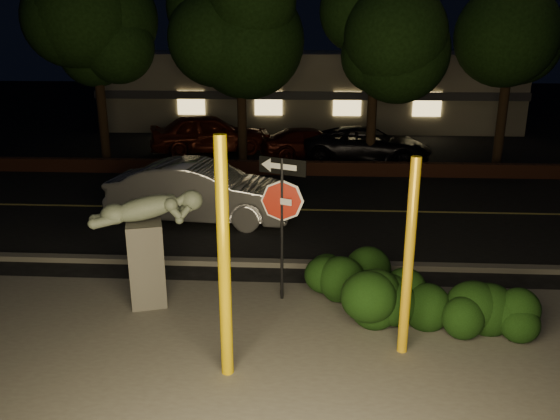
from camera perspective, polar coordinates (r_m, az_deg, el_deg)
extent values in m
plane|color=black|center=(18.75, 2.49, 2.75)|extent=(90.00, 90.00, 0.00)
cube|color=#4C4944|center=(8.58, 1.11, -16.24)|extent=(14.00, 6.00, 0.02)
cube|color=black|center=(15.87, 2.30, 0.01)|extent=(80.00, 8.00, 0.01)
cube|color=#B1A046|center=(15.86, 2.30, 0.05)|extent=(80.00, 0.12, 0.00)
cube|color=#4C4944|center=(12.00, 1.88, -5.64)|extent=(80.00, 0.25, 0.12)
cube|color=#4E2519|center=(19.95, 2.57, 4.39)|extent=(40.00, 0.35, 0.50)
cube|color=black|center=(25.58, 2.78, 6.76)|extent=(40.00, 12.00, 0.01)
cube|color=gray|center=(33.25, 3.02, 12.71)|extent=(22.00, 10.00, 4.00)
cube|color=#333338|center=(28.17, 2.92, 11.85)|extent=(22.00, 0.20, 0.40)
cube|color=#FFD87F|center=(28.95, -9.28, 11.00)|extent=(1.40, 0.08, 1.20)
cube|color=#FFD87F|center=(28.35, -1.21, 11.09)|extent=(1.40, 0.08, 1.20)
cube|color=#FFD87F|center=(28.31, 7.03, 10.96)|extent=(1.40, 0.08, 1.20)
cube|color=#FFD87F|center=(28.84, 15.13, 10.61)|extent=(1.40, 0.08, 1.20)
cylinder|color=black|center=(22.87, -18.05, 9.39)|extent=(0.36, 0.36, 3.75)
ellipsoid|color=black|center=(22.70, -18.91, 18.11)|extent=(4.60, 4.60, 4.14)
cylinder|color=black|center=(21.67, -4.01, 10.45)|extent=(0.36, 0.36, 4.25)
ellipsoid|color=black|center=(21.55, -4.25, 20.92)|extent=(5.20, 5.20, 4.68)
cylinder|color=black|center=(21.23, 9.57, 9.77)|extent=(0.36, 0.36, 4.00)
ellipsoid|color=black|center=(21.07, 10.10, 19.73)|extent=(4.80, 4.80, 4.32)
cylinder|color=black|center=(22.80, 22.18, 9.13)|extent=(0.36, 0.36, 3.90)
ellipsoid|color=black|center=(22.63, 23.24, 17.87)|extent=(4.40, 4.40, 3.96)
cylinder|color=yellow|center=(7.68, -5.86, -5.45)|extent=(0.18, 0.18, 3.59)
cylinder|color=yellow|center=(8.49, 13.30, -5.08)|extent=(0.16, 0.16, 3.17)
cylinder|color=black|center=(10.05, 0.21, -2.27)|extent=(0.06, 0.06, 2.75)
cube|color=white|center=(9.86, 0.21, 0.95)|extent=(0.39, 0.20, 0.12)
cube|color=black|center=(9.70, 0.21, 4.57)|extent=(0.86, 0.41, 0.29)
cube|color=white|center=(9.70, 0.21, 4.57)|extent=(0.54, 0.26, 0.12)
cube|color=#4C4944|center=(10.38, -13.74, -5.51)|extent=(0.78, 0.78, 1.61)
sphere|color=slate|center=(10.01, -9.20, 1.02)|extent=(0.38, 0.38, 0.38)
ellipsoid|color=black|center=(10.58, 7.22, -6.37)|extent=(2.18, 1.49, 1.03)
ellipsoid|color=black|center=(9.65, 11.77, -8.60)|extent=(1.91, 1.18, 1.18)
ellipsoid|color=black|center=(9.79, 21.24, -9.31)|extent=(1.86, 1.52, 1.12)
imported|color=silver|center=(14.90, -8.23, 1.90)|extent=(5.07, 2.20, 1.62)
imported|color=maroon|center=(23.93, -7.42, 7.94)|extent=(5.36, 3.31, 1.70)
imported|color=#3B0E08|center=(22.76, 3.34, 6.96)|extent=(4.52, 2.58, 1.23)
imported|color=black|center=(22.30, 9.13, 6.76)|extent=(5.29, 2.99, 1.39)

